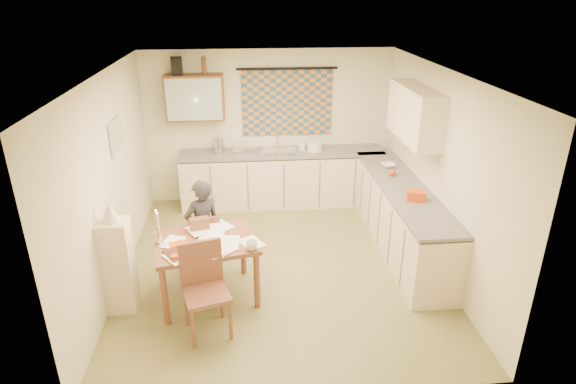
{
  "coord_description": "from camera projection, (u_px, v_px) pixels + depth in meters",
  "views": [
    {
      "loc": [
        -0.4,
        -5.45,
        3.39
      ],
      "look_at": [
        0.13,
        0.2,
        0.95
      ],
      "focal_mm": 30.0,
      "sensor_mm": 36.0,
      "label": 1
    }
  ],
  "objects": [
    {
      "name": "ceiling",
      "position": [
        278.0,
        71.0,
        5.37
      ],
      "size": [
        4.0,
        4.5,
        0.02
      ],
      "primitive_type": "cube",
      "color": "white",
      "rests_on": "floor"
    },
    {
      "name": "bowl",
      "position": [
        388.0,
        165.0,
        7.11
      ],
      "size": [
        0.31,
        0.31,
        0.05
      ],
      "primitive_type": "imported",
      "rotation": [
        0.0,
        0.0,
        0.26
      ],
      "color": "white",
      "rests_on": "counter_right"
    },
    {
      "name": "bottle_brown",
      "position": [
        204.0,
        66.0,
        7.28
      ],
      "size": [
        0.09,
        0.09,
        0.26
      ],
      "primitive_type": "cylinder",
      "rotation": [
        0.0,
        0.0,
        -0.3
      ],
      "color": "#5A3218",
      "rests_on": "wall_cabinet"
    },
    {
      "name": "shelf_stand",
      "position": [
        118.0,
        266.0,
        5.29
      ],
      "size": [
        0.32,
        0.3,
        1.1
      ],
      "primitive_type": "cube",
      "color": "beige",
      "rests_on": "floor"
    },
    {
      "name": "window_blind",
      "position": [
        287.0,
        103.0,
        7.76
      ],
      "size": [
        1.45,
        0.03,
        1.05
      ],
      "primitive_type": "cube",
      "color": "#254F78",
      "rests_on": "wall_back"
    },
    {
      "name": "curtain_rod",
      "position": [
        287.0,
        68.0,
        7.53
      ],
      "size": [
        1.6,
        0.04,
        0.04
      ],
      "primitive_type": "cylinder",
      "rotation": [
        0.0,
        1.57,
        0.0
      ],
      "color": "black",
      "rests_on": "wall_back"
    },
    {
      "name": "kettle",
      "position": [
        218.0,
        146.0,
        7.66
      ],
      "size": [
        0.21,
        0.21,
        0.24
      ],
      "primitive_type": "cylinder",
      "rotation": [
        0.0,
        0.0,
        0.18
      ],
      "color": "silver",
      "rests_on": "counter_back"
    },
    {
      "name": "print_canvas",
      "position": [
        118.0,
        136.0,
        5.89
      ],
      "size": [
        0.01,
        0.42,
        0.32
      ],
      "primitive_type": "cube",
      "color": "beige",
      "rests_on": "wall_left"
    },
    {
      "name": "wall_right",
      "position": [
        439.0,
        171.0,
        6.04
      ],
      "size": [
        0.02,
        4.5,
        2.5
      ],
      "primitive_type": "cube",
      "color": "beige",
      "rests_on": "floor"
    },
    {
      "name": "lampshade",
      "position": [
        110.0,
        212.0,
        5.03
      ],
      "size": [
        0.2,
        0.2,
        0.22
      ],
      "primitive_type": "cone",
      "color": "beige",
      "rests_on": "shelf_stand"
    },
    {
      "name": "wall_cabinet",
      "position": [
        195.0,
        97.0,
        7.45
      ],
      "size": [
        0.9,
        0.34,
        0.7
      ],
      "primitive_type": "cube",
      "color": "#5A3218",
      "rests_on": "wall_back"
    },
    {
      "name": "dish_rack",
      "position": [
        244.0,
        151.0,
        7.73
      ],
      "size": [
        0.36,
        0.31,
        0.06
      ],
      "primitive_type": "cube",
      "rotation": [
        0.0,
        0.0,
        -0.03
      ],
      "color": "silver",
      "rests_on": "counter_back"
    },
    {
      "name": "speaker",
      "position": [
        176.0,
        66.0,
        7.24
      ],
      "size": [
        0.19,
        0.22,
        0.26
      ],
      "primitive_type": "cube",
      "rotation": [
        0.0,
        0.0,
        0.15
      ],
      "color": "black",
      "rests_on": "wall_cabinet"
    },
    {
      "name": "book",
      "position": [
        171.0,
        249.0,
        5.22
      ],
      "size": [
        0.38,
        0.41,
        0.02
      ],
      "primitive_type": "imported",
      "rotation": [
        0.0,
        0.0,
        0.36
      ],
      "color": "#D54811",
      "rests_on": "dining_table"
    },
    {
      "name": "magazine",
      "position": [
        167.0,
        257.0,
        5.06
      ],
      "size": [
        0.47,
        0.48,
        0.03
      ],
      "primitive_type": "imported",
      "rotation": [
        0.0,
        0.0,
        0.54
      ],
      "color": "maroon",
      "rests_on": "dining_table"
    },
    {
      "name": "fruit_orange",
      "position": [
        392.0,
        173.0,
        6.77
      ],
      "size": [
        0.1,
        0.1,
        0.1
      ],
      "primitive_type": "sphere",
      "color": "#D54811",
      "rests_on": "counter_right"
    },
    {
      "name": "letter_rack",
      "position": [
        199.0,
        224.0,
        5.61
      ],
      "size": [
        0.24,
        0.16,
        0.16
      ],
      "primitive_type": "cube",
      "rotation": [
        0.0,
        0.0,
        0.28
      ],
      "color": "brown",
      "rests_on": "dining_table"
    },
    {
      "name": "framed_print",
      "position": [
        116.0,
        136.0,
        5.88
      ],
      "size": [
        0.04,
        0.5,
        0.4
      ],
      "primitive_type": "cube",
      "color": "beige",
      "rests_on": "wall_left"
    },
    {
      "name": "soap_bottle",
      "position": [
        301.0,
        144.0,
        7.83
      ],
      "size": [
        0.13,
        0.13,
        0.18
      ],
      "primitive_type": "imported",
      "rotation": [
        0.0,
        0.0,
        0.32
      ],
      "color": "white",
      "rests_on": "counter_back"
    },
    {
      "name": "chair_far",
      "position": [
        206.0,
        253.0,
        6.12
      ],
      "size": [
        0.43,
        0.43,
        0.84
      ],
      "rotation": [
        0.0,
        0.0,
        3.28
      ],
      "color": "brown",
      "rests_on": "floor"
    },
    {
      "name": "counter_right",
      "position": [
        401.0,
        217.0,
        6.63
      ],
      "size": [
        0.62,
        2.95,
        0.92
      ],
      "color": "beige",
      "rests_on": "floor"
    },
    {
      "name": "upper_cabinet_right",
      "position": [
        415.0,
        114.0,
        6.29
      ],
      "size": [
        0.34,
        1.3,
        0.7
      ],
      "primitive_type": "cube",
      "color": "beige",
      "rests_on": "wall_right"
    },
    {
      "name": "orange_box",
      "position": [
        177.0,
        257.0,
        5.05
      ],
      "size": [
        0.12,
        0.09,
        0.04
      ],
      "primitive_type": "cube",
      "rotation": [
        0.0,
        0.0,
        0.05
      ],
      "color": "#D54811",
      "rests_on": "dining_table"
    },
    {
      "name": "tap",
      "position": [
        278.0,
        140.0,
        7.9
      ],
      "size": [
        0.04,
        0.04,
        0.28
      ],
      "primitive_type": "cylinder",
      "rotation": [
        0.0,
        0.0,
        -0.37
      ],
      "color": "silver",
      "rests_on": "counter_back"
    },
    {
      "name": "wall_front",
      "position": [
        301.0,
        280.0,
        3.8
      ],
      "size": [
        4.0,
        0.02,
        2.5
      ],
      "primitive_type": "cube",
      "color": "beige",
      "rests_on": "floor"
    },
    {
      "name": "floor",
      "position": [
        280.0,
        265.0,
        6.36
      ],
      "size": [
        4.0,
        4.5,
        0.02
      ],
      "primitive_type": "cube",
      "color": "olive",
      "rests_on": "ground"
    },
    {
      "name": "dining_table",
      "position": [
        207.0,
        269.0,
        5.56
      ],
      "size": [
        1.28,
        1.07,
        0.75
      ],
      "rotation": [
        0.0,
        0.0,
        0.2
      ],
      "color": "brown",
      "rests_on": "floor"
    },
    {
      "name": "candle_flame",
      "position": [
        156.0,
        211.0,
        5.17
      ],
      "size": [
        0.02,
        0.02,
        0.02
      ],
      "primitive_type": "sphere",
      "color": "#FFCC66",
      "rests_on": "dining_table"
    },
    {
      "name": "wall_left",
      "position": [
        110.0,
        182.0,
        5.69
      ],
      "size": [
        0.02,
        4.5,
        2.5
      ],
      "primitive_type": "cube",
      "color": "beige",
      "rests_on": "floor"
    },
    {
      "name": "stove",
      "position": [
        432.0,
        263.0,
        5.56
      ],
      "size": [
        0.56,
        0.56,
        0.87
      ],
      "color": "white",
      "rests_on": "floor"
    },
    {
      "name": "mixing_bowl",
      "position": [
        314.0,
        146.0,
        7.81
      ],
      "size": [
        0.3,
        0.3,
        0.16
      ],
      "primitive_type": "cylinder",
      "rotation": [
        0.0,
        0.0,
        0.3
      ],
      "color": "white",
      "rests_on": "counter_back"
    },
    {
      "name": "counter_back",
      "position": [
        282.0,
        178.0,
        7.98
      ],
      "size": [
        3.3,
        0.62,
        0.92
      ],
      "color": "beige",
      "rests_on": "floor"
    },
    {
      "name": "orange_bag",
      "position": [
        416.0,
        196.0,
        6.0
      ],
      "size": [
        0.25,
        0.21,
        0.12
      ],
      "primitive_type": "cube",
      "rotation": [
        0.0,
        0.0,
        -0.26
      ],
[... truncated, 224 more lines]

